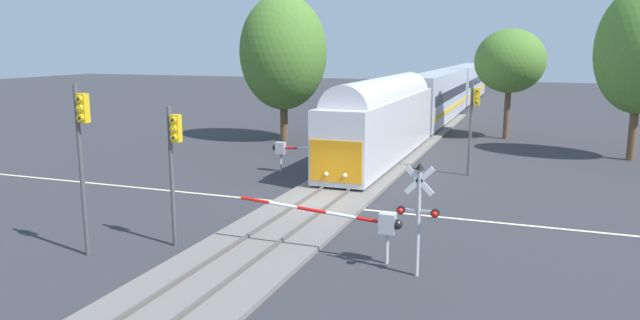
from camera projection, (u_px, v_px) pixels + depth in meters
The scene contains 12 objects.
ground_plane at pixel (319, 205), 27.89m from camera, with size 220.00×220.00×0.00m, color #333338.
road_centre_stripe at pixel (319, 205), 27.89m from camera, with size 44.00×0.20×0.01m.
railway_track at pixel (319, 203), 27.87m from camera, with size 4.40×80.00×0.32m.
commuter_train at pixel (438, 94), 59.08m from camera, with size 3.04×68.47×5.16m.
crossing_gate_near at pixel (367, 221), 20.36m from camera, with size 6.13×0.40×1.92m.
crossing_signal_mast at pixel (418, 208), 18.83m from camera, with size 1.36×0.44×3.78m.
crossing_gate_far at pixel (291, 149), 34.88m from camera, with size 6.03×0.40×1.85m.
traffic_signal_far_side at pixel (474, 114), 33.61m from camera, with size 0.53×0.38×5.40m.
traffic_signal_median at pixel (174, 154), 21.50m from camera, with size 0.53×0.38×5.28m.
traffic_signal_near_left at pixel (82, 144), 20.40m from camera, with size 0.53×0.38×6.12m.
elm_centre_background at pixel (510, 61), 47.05m from camera, with size 5.57×5.57×8.84m.
oak_behind_train at pixel (283, 53), 45.82m from camera, with size 6.80×6.80×11.44m.
Camera 1 is at (9.36, -25.30, 7.37)m, focal length 33.06 mm.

